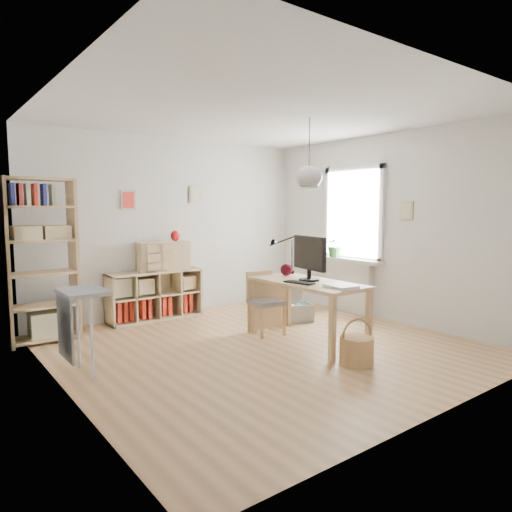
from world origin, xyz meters
TOP-DOWN VIEW (x-y plane):
  - ground at (0.00, 0.00)m, footprint 4.50×4.50m
  - room_shell at (0.55, -0.15)m, footprint 4.50×4.50m
  - window_unit at (2.23, 0.60)m, footprint 0.07×1.16m
  - radiator at (2.19, 0.60)m, footprint 0.10×0.80m
  - windowsill at (2.14, 0.60)m, footprint 0.22×1.20m
  - desk at (0.55, -0.15)m, footprint 0.70×1.50m
  - cube_shelf at (-0.47, 2.08)m, footprint 1.40×0.38m
  - tall_bookshelf at (-2.04, 1.80)m, footprint 0.80×0.38m
  - side_table at (-2.04, 0.35)m, footprint 0.40×0.55m
  - chair at (0.37, 0.47)m, footprint 0.44×0.44m
  - wicker_basket at (0.39, -1.07)m, footprint 0.36×0.36m
  - storage_chest at (1.12, 0.76)m, footprint 0.69×0.72m
  - monitor at (0.60, -0.13)m, footprint 0.25×0.63m
  - keyboard at (0.36, -0.20)m, footprint 0.21×0.39m
  - task_lamp at (0.59, 0.39)m, footprint 0.46×0.17m
  - yarn_ball at (0.64, 0.35)m, footprint 0.16×0.16m
  - paper_tray at (0.53, -0.71)m, footprint 0.30×0.36m
  - drawer_chest at (-0.31, 2.04)m, footprint 0.78×0.44m
  - red_vase at (-0.10, 2.04)m, footprint 0.14×0.14m
  - potted_plant at (2.12, 0.88)m, footprint 0.35×0.30m

SIDE VIEW (x-z plane):
  - ground at x=0.00m, z-range 0.00..0.00m
  - wicker_basket at x=0.39m, z-range -0.09..0.41m
  - storage_chest at x=1.12m, z-range -0.09..0.44m
  - cube_shelf at x=-0.47m, z-range -0.06..0.66m
  - radiator at x=2.19m, z-range 0.00..0.80m
  - chair at x=0.37m, z-range 0.06..0.86m
  - desk at x=0.55m, z-range 0.28..1.03m
  - side_table at x=-2.04m, z-range 0.24..1.09m
  - keyboard at x=0.36m, z-range 0.75..0.77m
  - paper_tray at x=0.53m, z-range 0.75..0.78m
  - yarn_ball at x=0.64m, z-range 0.75..0.91m
  - windowsill at x=2.14m, z-range 0.80..0.86m
  - drawer_chest at x=-0.31m, z-range 0.72..1.14m
  - potted_plant at x=2.12m, z-range 0.86..1.24m
  - monitor at x=0.60m, z-range 0.78..1.33m
  - task_lamp at x=0.59m, z-range 0.84..1.33m
  - tall_bookshelf at x=-2.04m, z-range 0.09..2.09m
  - red_vase at x=-0.10m, z-range 1.14..1.31m
  - window_unit at x=2.23m, z-range 0.82..2.28m
  - room_shell at x=0.55m, z-range -0.25..4.25m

